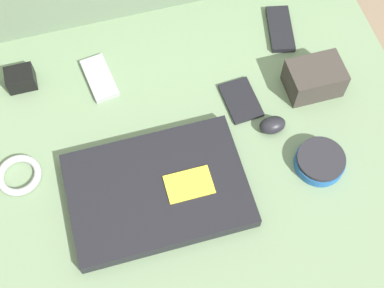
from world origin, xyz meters
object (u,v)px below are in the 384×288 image
Objects in this scene: speaker_puck at (320,161)px; laptop at (158,190)px; camera_pouch at (314,78)px; phone_small at (280,29)px; charger_brick at (21,79)px; phone_black at (100,78)px; computer_mouse at (273,126)px; phone_silver at (241,100)px.

laptop is at bearing 175.45° from speaker_puck.
laptop is at bearing -158.13° from camera_pouch.
laptop reaches higher than phone_small.
laptop is 2.97× the size of camera_pouch.
camera_pouch reaches higher than charger_brick.
speaker_puck is 0.35m from phone_small.
laptop reaches higher than speaker_puck.
phone_black is at bearing -164.92° from phone_small.
laptop is at bearing -165.47° from computer_mouse.
speaker_puck is 0.75× the size of phone_small.
computer_mouse is 0.47× the size of phone_black.
phone_small reaches higher than phone_silver.
speaker_puck is 0.94× the size of phone_silver.
phone_silver is 0.16m from camera_pouch.
speaker_puck is at bearing -106.94° from camera_pouch.
phone_small is 1.17× the size of camera_pouch.
laptop is 0.30m from phone_black.
laptop is 0.49m from phone_small.
phone_black is 1.05× the size of camera_pouch.
laptop is 0.41m from camera_pouch.
speaker_puck is 1.67× the size of charger_brick.
phone_silver is 0.48m from charger_brick.
speaker_puck is (0.06, -0.10, -0.00)m from computer_mouse.
computer_mouse is (0.26, 0.08, 0.00)m from laptop.
computer_mouse is 0.95× the size of charger_brick.
speaker_puck is 0.66m from charger_brick.
computer_mouse is 0.54× the size of phone_silver.
phone_black is at bearing 150.28° from phone_silver.
computer_mouse is at bearing 16.14° from laptop.
phone_silver is 0.79× the size of phone_small.
phone_small is at bearing -1.05° from charger_brick.
speaker_puck is at bearing -84.83° from phone_small.
laptop is 3.22× the size of phone_silver.
speaker_puck is 0.19m from camera_pouch.
laptop is at bearing -55.79° from charger_brick.
phone_small is at bearing 43.43° from phone_silver.
phone_black is 0.90× the size of phone_small.
phone_black is (-0.39, 0.32, -0.01)m from speaker_puck.
camera_pouch is at bearing 21.88° from laptop.
computer_mouse is at bearing -67.56° from phone_silver.
phone_black is (-0.28, 0.14, 0.00)m from phone_silver.
phone_black is 0.17m from charger_brick.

